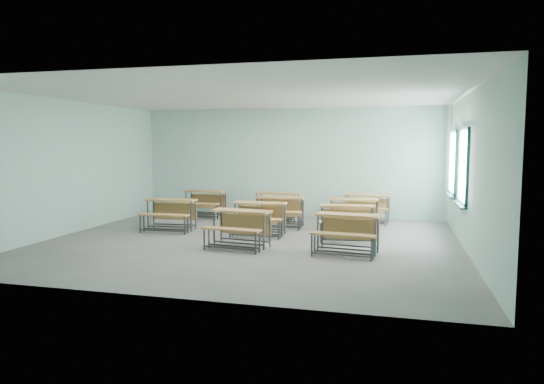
{
  "coord_description": "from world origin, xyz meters",
  "views": [
    {
      "loc": [
        3.11,
        -10.07,
        2.16
      ],
      "look_at": [
        0.2,
        1.2,
        1.0
      ],
      "focal_mm": 32.0,
      "sensor_mm": 36.0,
      "label": 1
    }
  ],
  "objects_px": {
    "desk_unit_r0c1": "(239,223)",
    "desk_unit_r3c2": "(367,204)",
    "desk_unit_r2c1": "(280,207)",
    "desk_unit_r0c2": "(347,228)",
    "desk_unit_r1c1": "(259,213)",
    "desk_unit_r3c1": "(276,202)",
    "desk_unit_r2c2": "(354,209)",
    "desk_unit_r1c0": "(170,210)",
    "desk_unit_r3c0": "(204,200)",
    "desk_unit_r1c2": "(347,217)"
  },
  "relations": [
    {
      "from": "desk_unit_r1c0",
      "to": "desk_unit_r0c1",
      "type": "bearing_deg",
      "value": -35.88
    },
    {
      "from": "desk_unit_r3c2",
      "to": "desk_unit_r1c0",
      "type": "bearing_deg",
      "value": -147.01
    },
    {
      "from": "desk_unit_r2c2",
      "to": "desk_unit_r3c0",
      "type": "relative_size",
      "value": 1.01
    },
    {
      "from": "desk_unit_r2c2",
      "to": "desk_unit_r1c0",
      "type": "bearing_deg",
      "value": -170.04
    },
    {
      "from": "desk_unit_r2c1",
      "to": "desk_unit_r3c0",
      "type": "bearing_deg",
      "value": 154.53
    },
    {
      "from": "desk_unit_r0c2",
      "to": "desk_unit_r0c1",
      "type": "bearing_deg",
      "value": -174.09
    },
    {
      "from": "desk_unit_r1c1",
      "to": "desk_unit_r2c1",
      "type": "xyz_separation_m",
      "value": [
        0.21,
        1.24,
        0.0
      ]
    },
    {
      "from": "desk_unit_r2c2",
      "to": "desk_unit_r1c2",
      "type": "bearing_deg",
      "value": -97.07
    },
    {
      "from": "desk_unit_r2c1",
      "to": "desk_unit_r1c2",
      "type": "bearing_deg",
      "value": -36.41
    },
    {
      "from": "desk_unit_r1c1",
      "to": "desk_unit_r2c2",
      "type": "distance_m",
      "value": 2.47
    },
    {
      "from": "desk_unit_r0c2",
      "to": "desk_unit_r1c1",
      "type": "xyz_separation_m",
      "value": [
        -2.2,
        1.42,
        0.0
      ]
    },
    {
      "from": "desk_unit_r1c1",
      "to": "desk_unit_r3c2",
      "type": "bearing_deg",
      "value": 44.33
    },
    {
      "from": "desk_unit_r0c2",
      "to": "desk_unit_r2c2",
      "type": "bearing_deg",
      "value": 98.36
    },
    {
      "from": "desk_unit_r3c2",
      "to": "desk_unit_r1c1",
      "type": "bearing_deg",
      "value": -127.78
    },
    {
      "from": "desk_unit_r1c0",
      "to": "desk_unit_r2c2",
      "type": "bearing_deg",
      "value": 11.8
    },
    {
      "from": "desk_unit_r0c1",
      "to": "desk_unit_r1c2",
      "type": "xyz_separation_m",
      "value": [
        2.09,
        1.39,
        0.0
      ]
    },
    {
      "from": "desk_unit_r0c1",
      "to": "desk_unit_r3c0",
      "type": "distance_m",
      "value": 4.4
    },
    {
      "from": "desk_unit_r3c0",
      "to": "desk_unit_r1c1",
      "type": "bearing_deg",
      "value": -40.35
    },
    {
      "from": "desk_unit_r3c2",
      "to": "desk_unit_r2c2",
      "type": "bearing_deg",
      "value": -95.68
    },
    {
      "from": "desk_unit_r2c2",
      "to": "desk_unit_r3c2",
      "type": "bearing_deg",
      "value": 73.25
    },
    {
      "from": "desk_unit_r0c1",
      "to": "desk_unit_r2c2",
      "type": "xyz_separation_m",
      "value": [
        2.13,
        2.68,
        0.0
      ]
    },
    {
      "from": "desk_unit_r0c2",
      "to": "desk_unit_r2c1",
      "type": "distance_m",
      "value": 3.33
    },
    {
      "from": "desk_unit_r0c2",
      "to": "desk_unit_r2c2",
      "type": "relative_size",
      "value": 1.01
    },
    {
      "from": "desk_unit_r3c0",
      "to": "desk_unit_r3c2",
      "type": "bearing_deg",
      "value": 6.13
    },
    {
      "from": "desk_unit_r1c2",
      "to": "desk_unit_r3c0",
      "type": "relative_size",
      "value": 1.02
    },
    {
      "from": "desk_unit_r3c1",
      "to": "desk_unit_r1c0",
      "type": "bearing_deg",
      "value": -126.62
    },
    {
      "from": "desk_unit_r0c2",
      "to": "desk_unit_r1c1",
      "type": "bearing_deg",
      "value": 153.6
    },
    {
      "from": "desk_unit_r0c1",
      "to": "desk_unit_r2c2",
      "type": "bearing_deg",
      "value": 57.99
    },
    {
      "from": "desk_unit_r1c1",
      "to": "desk_unit_r0c1",
      "type": "bearing_deg",
      "value": -92.91
    },
    {
      "from": "desk_unit_r1c0",
      "to": "desk_unit_r1c2",
      "type": "height_order",
      "value": "same"
    },
    {
      "from": "desk_unit_r0c1",
      "to": "desk_unit_r2c1",
      "type": "xyz_separation_m",
      "value": [
        0.23,
        2.64,
        0.0
      ]
    },
    {
      "from": "desk_unit_r1c1",
      "to": "desk_unit_r2c2",
      "type": "height_order",
      "value": "same"
    },
    {
      "from": "desk_unit_r3c1",
      "to": "desk_unit_r2c2",
      "type": "bearing_deg",
      "value": -18.04
    },
    {
      "from": "desk_unit_r0c1",
      "to": "desk_unit_r1c1",
      "type": "xyz_separation_m",
      "value": [
        0.02,
        1.4,
        0.0
      ]
    },
    {
      "from": "desk_unit_r1c2",
      "to": "desk_unit_r1c0",
      "type": "bearing_deg",
      "value": 172.52
    },
    {
      "from": "desk_unit_r3c0",
      "to": "desk_unit_r2c2",
      "type": "bearing_deg",
      "value": -8.89
    },
    {
      "from": "desk_unit_r1c1",
      "to": "desk_unit_r3c2",
      "type": "height_order",
      "value": "same"
    },
    {
      "from": "desk_unit_r3c1",
      "to": "desk_unit_r3c2",
      "type": "xyz_separation_m",
      "value": [
        2.53,
        0.13,
        0.0
      ]
    },
    {
      "from": "desk_unit_r0c2",
      "to": "desk_unit_r1c2",
      "type": "relative_size",
      "value": 1.0
    },
    {
      "from": "desk_unit_r0c1",
      "to": "desk_unit_r3c2",
      "type": "relative_size",
      "value": 1.01
    },
    {
      "from": "desk_unit_r2c1",
      "to": "desk_unit_r0c2",
      "type": "bearing_deg",
      "value": -55.57
    },
    {
      "from": "desk_unit_r3c0",
      "to": "desk_unit_r3c2",
      "type": "distance_m",
      "value": 4.71
    },
    {
      "from": "desk_unit_r1c2",
      "to": "desk_unit_r2c1",
      "type": "height_order",
      "value": "same"
    },
    {
      "from": "desk_unit_r2c2",
      "to": "desk_unit_r2c1",
      "type": "bearing_deg",
      "value": 175.82
    },
    {
      "from": "desk_unit_r0c1",
      "to": "desk_unit_r1c1",
      "type": "height_order",
      "value": "same"
    },
    {
      "from": "desk_unit_r2c2",
      "to": "desk_unit_r3c1",
      "type": "xyz_separation_m",
      "value": [
        -2.29,
        1.06,
        0.0
      ]
    },
    {
      "from": "desk_unit_r0c2",
      "to": "desk_unit_r2c2",
      "type": "height_order",
      "value": "same"
    },
    {
      "from": "desk_unit_r1c1",
      "to": "desk_unit_r3c2",
      "type": "distance_m",
      "value": 3.42
    },
    {
      "from": "desk_unit_r3c1",
      "to": "desk_unit_r3c0",
      "type": "bearing_deg",
      "value": -172.9
    },
    {
      "from": "desk_unit_r0c2",
      "to": "desk_unit_r3c2",
      "type": "xyz_separation_m",
      "value": [
        0.15,
        3.89,
        0.0
      ]
    }
  ]
}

